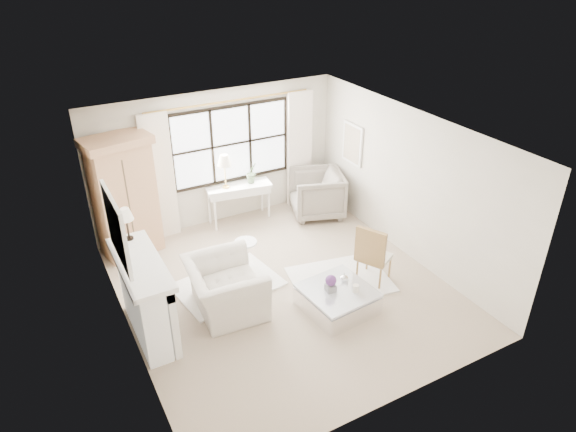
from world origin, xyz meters
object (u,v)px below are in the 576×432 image
at_px(armoire, 125,196).
at_px(console_table, 239,203).
at_px(club_armchair, 225,288).
at_px(coffee_table, 337,300).

bearing_deg(armoire, console_table, -7.57).
bearing_deg(armoire, club_armchair, -81.05).
height_order(armoire, console_table, armoire).
bearing_deg(club_armchair, coffee_table, -113.83).
xyz_separation_m(console_table, club_armchair, (-1.36, -2.54, 0.01)).
distance_m(armoire, console_table, 2.35).
height_order(armoire, club_armchair, armoire).
bearing_deg(console_table, coffee_table, -78.32).
xyz_separation_m(club_armchair, coffee_table, (1.53, -0.84, -0.22)).
xyz_separation_m(console_table, coffee_table, (0.16, -3.38, -0.22)).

